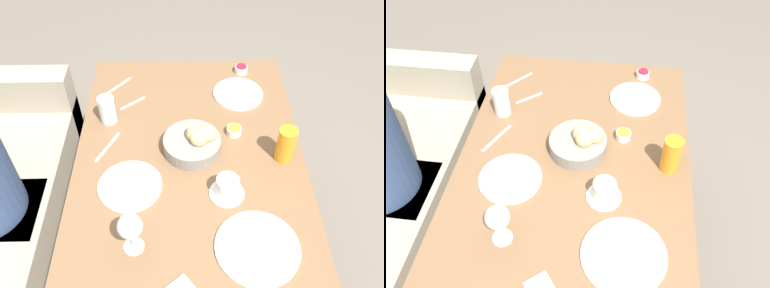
# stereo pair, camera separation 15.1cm
# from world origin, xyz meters

# --- Properties ---
(ground_plane) EXTENTS (10.00, 10.00, 0.00)m
(ground_plane) POSITION_xyz_m (0.00, 0.00, 0.00)
(ground_plane) COLOR #6B6056
(dining_table) EXTENTS (1.26, 0.85, 0.70)m
(dining_table) POSITION_xyz_m (0.00, 0.00, 0.60)
(dining_table) COLOR brown
(dining_table) RESTS_ON ground_plane
(bread_basket) EXTENTS (0.21, 0.21, 0.11)m
(bread_basket) POSITION_xyz_m (0.07, -0.02, 0.74)
(bread_basket) COLOR gray
(bread_basket) RESTS_ON dining_table
(plate_near_left) EXTENTS (0.26, 0.26, 0.01)m
(plate_near_left) POSITION_xyz_m (-0.35, -0.20, 0.71)
(plate_near_left) COLOR white
(plate_near_left) RESTS_ON dining_table
(plate_near_right) EXTENTS (0.21, 0.21, 0.01)m
(plate_near_right) POSITION_xyz_m (0.38, -0.21, 0.71)
(plate_near_right) COLOR white
(plate_near_right) RESTS_ON dining_table
(plate_far_center) EXTENTS (0.22, 0.22, 0.01)m
(plate_far_center) POSITION_xyz_m (-0.11, 0.21, 0.71)
(plate_far_center) COLOR white
(plate_far_center) RESTS_ON dining_table
(juice_glass) EXTENTS (0.07, 0.07, 0.14)m
(juice_glass) POSITION_xyz_m (0.02, -0.34, 0.77)
(juice_glass) COLOR orange
(juice_glass) RESTS_ON dining_table
(water_tumbler) EXTENTS (0.07, 0.07, 0.12)m
(water_tumbler) POSITION_xyz_m (0.23, 0.32, 0.76)
(water_tumbler) COLOR silver
(water_tumbler) RESTS_ON dining_table
(wine_glass) EXTENTS (0.08, 0.08, 0.16)m
(wine_glass) POSITION_xyz_m (-0.34, 0.18, 0.81)
(wine_glass) COLOR silver
(wine_glass) RESTS_ON dining_table
(coffee_cup) EXTENTS (0.12, 0.12, 0.08)m
(coffee_cup) POSITION_xyz_m (-0.14, -0.12, 0.74)
(coffee_cup) COLOR white
(coffee_cup) RESTS_ON dining_table
(jam_bowl_berry) EXTENTS (0.06, 0.06, 0.03)m
(jam_bowl_berry) POSITION_xyz_m (0.54, -0.24, 0.72)
(jam_bowl_berry) COLOR white
(jam_bowl_berry) RESTS_ON dining_table
(jam_bowl_honey) EXTENTS (0.06, 0.06, 0.03)m
(jam_bowl_honey) POSITION_xyz_m (0.15, -0.17, 0.72)
(jam_bowl_honey) COLOR white
(jam_bowl_honey) RESTS_ON dining_table
(fork_silver) EXTENTS (0.15, 0.08, 0.00)m
(fork_silver) POSITION_xyz_m (0.08, 0.31, 0.70)
(fork_silver) COLOR #B7B7BC
(fork_silver) RESTS_ON dining_table
(knife_silver) EXTENTS (0.13, 0.12, 0.00)m
(knife_silver) POSITION_xyz_m (0.44, 0.31, 0.70)
(knife_silver) COLOR #B7B7BC
(knife_silver) RESTS_ON dining_table
(spoon_coffee) EXTENTS (0.09, 0.10, 0.00)m
(spoon_coffee) POSITION_xyz_m (0.33, 0.23, 0.70)
(spoon_coffee) COLOR #B7B7BC
(spoon_coffee) RESTS_ON dining_table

